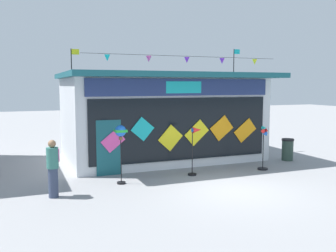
# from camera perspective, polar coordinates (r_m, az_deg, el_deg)

# --- Properties ---
(ground_plane) EXTENTS (80.00, 80.00, 0.00)m
(ground_plane) POSITION_cam_1_polar(r_m,az_deg,el_deg) (11.90, 9.93, -9.57)
(ground_plane) COLOR gray
(kite_shop_building) EXTENTS (8.52, 6.08, 4.95)m
(kite_shop_building) POSITION_cam_1_polar(r_m,az_deg,el_deg) (16.62, -1.23, 1.63)
(kite_shop_building) COLOR silver
(kite_shop_building) RESTS_ON ground_plane
(wind_spinner_far_left) EXTENTS (0.38, 0.38, 1.94)m
(wind_spinner_far_left) POSITION_cam_1_polar(r_m,az_deg,el_deg) (12.16, -7.28, -1.42)
(wind_spinner_far_left) COLOR black
(wind_spinner_far_left) RESTS_ON ground_plane
(wind_spinner_left) EXTENTS (0.53, 0.32, 1.74)m
(wind_spinner_left) POSITION_cam_1_polar(r_m,az_deg,el_deg) (13.37, 4.22, -2.47)
(wind_spinner_left) COLOR black
(wind_spinner_left) RESTS_ON ground_plane
(wind_spinner_center_left) EXTENTS (0.39, 0.39, 1.70)m
(wind_spinner_center_left) POSITION_cam_1_polar(r_m,az_deg,el_deg) (14.64, 14.47, -2.70)
(wind_spinner_center_left) COLOR black
(wind_spinner_center_left) RESTS_ON ground_plane
(person_near_camera) EXTENTS (0.39, 0.48, 1.68)m
(person_near_camera) POSITION_cam_1_polar(r_m,az_deg,el_deg) (11.24, -17.24, -6.03)
(person_near_camera) COLOR #333D56
(person_near_camera) RESTS_ON ground_plane
(trash_bin) EXTENTS (0.52, 0.52, 0.94)m
(trash_bin) POSITION_cam_1_polar(r_m,az_deg,el_deg) (16.85, 17.86, -3.44)
(trash_bin) COLOR #2D4238
(trash_bin) RESTS_ON ground_plane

